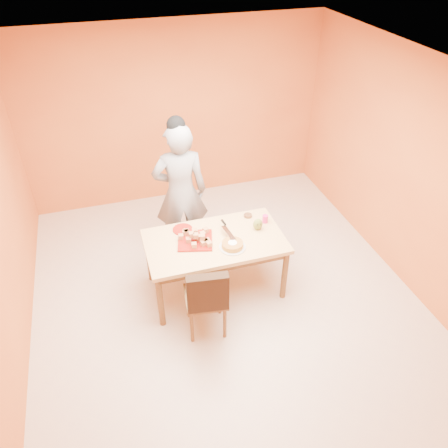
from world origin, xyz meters
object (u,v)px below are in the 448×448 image
object	(u,v)px
red_dinner_plate	(183,229)
magenta_glass	(265,219)
pastry_platter	(195,240)
dining_chair	(206,296)
sponge_cake	(232,245)
dining_table	(215,246)
checker_tin	(248,216)
egg_ornament	(258,224)
person	(181,193)

from	to	relation	value
red_dinner_plate	magenta_glass	size ratio (longest dim) A/B	2.42
pastry_platter	red_dinner_plate	xyz separation A→B (m)	(-0.09, 0.25, -0.00)
dining_chair	pastry_platter	size ratio (longest dim) A/B	2.51
red_dinner_plate	sponge_cake	xyz separation A→B (m)	(0.46, -0.49, 0.03)
pastry_platter	magenta_glass	size ratio (longest dim) A/B	3.96
red_dinner_plate	magenta_glass	world-z (taller)	magenta_glass
dining_table	sponge_cake	xyz separation A→B (m)	(0.15, -0.19, 0.13)
dining_chair	magenta_glass	xyz separation A→B (m)	(0.95, 0.75, 0.31)
dining_chair	checker_tin	size ratio (longest dim) A/B	9.64
dining_chair	egg_ornament	size ratio (longest dim) A/B	6.69
egg_ornament	person	bearing A→B (deg)	124.02
dining_chair	magenta_glass	world-z (taller)	dining_chair
dining_chair	sponge_cake	world-z (taller)	dining_chair
pastry_platter	checker_tin	size ratio (longest dim) A/B	3.84
dining_chair	sponge_cake	distance (m)	0.65
dining_table	checker_tin	distance (m)	0.62
egg_ornament	magenta_glass	world-z (taller)	egg_ornament
magenta_glass	red_dinner_plate	bearing A→B (deg)	171.96
dining_chair	person	size ratio (longest dim) A/B	0.52
dining_chair	egg_ornament	world-z (taller)	dining_chair
dining_chair	person	xyz separation A→B (m)	(0.06, 1.42, 0.44)
person	checker_tin	xyz separation A→B (m)	(0.73, -0.50, -0.17)
dining_chair	pastry_platter	xyz separation A→B (m)	(0.05, 0.63, 0.27)
dining_table	person	size ratio (longest dim) A/B	0.85
pastry_platter	sponge_cake	world-z (taller)	sponge_cake
sponge_cake	dining_table	bearing A→B (deg)	128.58
pastry_platter	red_dinner_plate	size ratio (longest dim) A/B	1.63
person	pastry_platter	size ratio (longest dim) A/B	4.87
dining_chair	sponge_cake	bearing A→B (deg)	51.19
dining_table	checker_tin	bearing A→B (deg)	32.19
pastry_platter	dining_table	bearing A→B (deg)	-10.51
person	red_dinner_plate	world-z (taller)	person
sponge_cake	magenta_glass	bearing A→B (deg)	33.22
dining_chair	checker_tin	xyz separation A→B (m)	(0.79, 0.92, 0.27)
pastry_platter	magenta_glass	distance (m)	0.91
sponge_cake	checker_tin	size ratio (longest dim) A/B	2.42
dining_chair	person	bearing A→B (deg)	95.17
person	sponge_cake	world-z (taller)	person
egg_ornament	checker_tin	distance (m)	0.29
dining_table	person	bearing A→B (deg)	104.28
dining_chair	pastry_platter	distance (m)	0.69
dining_table	person	xyz separation A→B (m)	(-0.21, 0.83, 0.28)
red_dinner_plate	pastry_platter	bearing A→B (deg)	-70.53
checker_tin	egg_ornament	bearing A→B (deg)	-85.21
dining_table	pastry_platter	distance (m)	0.25
checker_tin	person	bearing A→B (deg)	145.67
person	egg_ornament	distance (m)	1.09
egg_ornament	sponge_cake	bearing A→B (deg)	-158.68
checker_tin	sponge_cake	bearing A→B (deg)	-125.36
sponge_cake	person	bearing A→B (deg)	109.62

